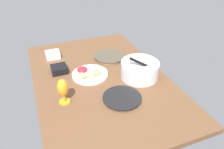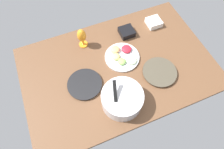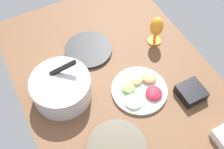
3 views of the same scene
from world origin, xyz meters
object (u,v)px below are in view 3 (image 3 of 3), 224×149
object	(u,v)px
dinner_plate_right	(88,50)
fruit_platter	(140,89)
mixing_bowl	(61,88)
hurricane_glass_orange	(156,28)
square_bowl_black	(191,92)
dinner_plate_left	(117,147)

from	to	relation	value
dinner_plate_right	fruit_platter	size ratio (longest dim) A/B	0.93
mixing_bowl	hurricane_glass_orange	world-z (taller)	mixing_bowl
hurricane_glass_orange	square_bowl_black	distance (cm)	42.09
fruit_platter	dinner_plate_right	bearing A→B (deg)	18.40
fruit_platter	hurricane_glass_orange	bearing A→B (deg)	-44.00
dinner_plate_right	square_bowl_black	world-z (taller)	square_bowl_black
square_bowl_black	mixing_bowl	bearing A→B (deg)	62.39
dinner_plate_left	fruit_platter	size ratio (longest dim) A/B	0.95
fruit_platter	hurricane_glass_orange	xyz separation A→B (cm)	(26.77, -25.85, 9.62)
dinner_plate_left	square_bowl_black	distance (cm)	49.06
square_bowl_black	dinner_plate_left	bearing A→B (deg)	99.20
dinner_plate_left	mixing_bowl	world-z (taller)	mixing_bowl
hurricane_glass_orange	square_bowl_black	xyz separation A→B (cm)	(-41.11, 3.50, -8.34)
hurricane_glass_orange	square_bowl_black	size ratio (longest dim) A/B	1.47
dinner_plate_left	dinner_plate_right	distance (cm)	61.99
hurricane_glass_orange	square_bowl_black	world-z (taller)	hurricane_glass_orange
dinner_plate_left	square_bowl_black	xyz separation A→B (cm)	(7.84, -48.39, 1.72)
fruit_platter	hurricane_glass_orange	world-z (taller)	hurricane_glass_orange
mixing_bowl	dinner_plate_right	bearing A→B (deg)	-49.19
dinner_plate_right	square_bowl_black	size ratio (longest dim) A/B	2.16
dinner_plate_left	dinner_plate_right	size ratio (longest dim) A/B	1.01
mixing_bowl	hurricane_glass_orange	size ratio (longest dim) A/B	1.61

